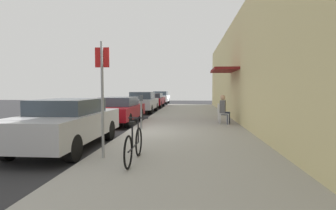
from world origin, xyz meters
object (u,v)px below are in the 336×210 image
parked_car_3 (153,100)px  parking_meter (141,109)px  bicycle_0 (134,145)px  parked_car_1 (119,110)px  cafe_chair_0 (223,113)px  street_sign (102,90)px  parked_car_4 (161,97)px  cafe_chair_1 (221,111)px  parked_car_0 (67,123)px  parked_car_2 (142,102)px  seated_patron_0 (224,108)px

parked_car_3 → parking_meter: (1.55, -14.25, 0.20)m
parking_meter → bicycle_0: parking_meter is taller
parked_car_1 → cafe_chair_0: 4.91m
parking_meter → street_sign: (-0.05, -4.40, 0.75)m
parked_car_4 → parking_meter: (1.55, -20.24, 0.15)m
cafe_chair_1 → parked_car_3: bearing=112.7°
parked_car_1 → parked_car_3: parked_car_3 is taller
parked_car_1 → parked_car_3: (-0.00, 11.83, 0.01)m
parking_meter → bicycle_0: size_ratio=0.77×
parked_car_3 → parked_car_4: (0.00, 5.99, 0.05)m
parked_car_0 → cafe_chair_0: size_ratio=5.06×
parked_car_0 → parked_car_1: parked_car_0 is taller
parked_car_0 → parked_car_2: parked_car_2 is taller
parking_meter → bicycle_0: bearing=-81.3°
bicycle_0 → parked_car_1: bearing=107.7°
parked_car_2 → street_sign: street_sign is taller
street_sign → cafe_chair_1: street_sign is taller
parking_meter → parked_car_0: bearing=-117.1°
parked_car_1 → bicycle_0: 7.47m
street_sign → cafe_chair_1: bearing=64.3°
parked_car_3 → bicycle_0: (2.27, -18.94, -0.21)m
parked_car_2 → parked_car_0: bearing=-90.0°
parked_car_0 → bicycle_0: size_ratio=2.57×
parked_car_2 → street_sign: (1.50, -13.14, 0.88)m
cafe_chair_1 → cafe_chair_0: bearing=-89.8°
parking_meter → cafe_chair_0: size_ratio=1.52×
seated_patron_0 → bicycle_0: bearing=-112.2°
parked_car_0 → parked_car_4: (0.00, 23.27, 0.01)m
seated_patron_0 → parked_car_4: bearing=105.0°
cafe_chair_1 → parked_car_2: bearing=128.4°
cafe_chair_0 → seated_patron_0: bearing=-14.2°
parked_car_3 → parked_car_4: bearing=90.0°
parked_car_3 → cafe_chair_0: (4.87, -12.40, -0.07)m
bicycle_0 → street_sign: bearing=159.5°
seated_patron_0 → parking_meter: bearing=-151.5°
seated_patron_0 → cafe_chair_1: size_ratio=1.48×
parked_car_0 → street_sign: (1.50, -1.38, 0.91)m
parked_car_0 → cafe_chair_1: size_ratio=5.06×
parking_meter → parked_car_3: bearing=96.2°
parked_car_0 → parked_car_2: size_ratio=1.00×
parked_car_2 → cafe_chair_1: bearing=-51.6°
parked_car_3 → parked_car_4: size_ratio=1.00×
parked_car_0 → cafe_chair_1: 7.43m
street_sign → cafe_chair_0: street_sign is taller
parked_car_0 → street_sign: street_sign is taller
bicycle_0 → cafe_chair_0: 7.04m
parked_car_0 → cafe_chair_1: parked_car_0 is taller
cafe_chair_1 → parking_meter: bearing=-142.0°
parking_meter → seated_patron_0: bearing=28.5°
parked_car_1 → parked_car_4: (0.00, 17.82, 0.06)m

